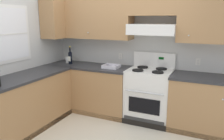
{
  "coord_description": "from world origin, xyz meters",
  "views": [
    {
      "loc": [
        1.45,
        -2.44,
        1.79
      ],
      "look_at": [
        0.02,
        0.7,
        1.0
      ],
      "focal_mm": 35.98,
      "sensor_mm": 36.0,
      "label": 1
    }
  ],
  "objects_px": {
    "stove": "(149,95)",
    "wine_bottle": "(70,57)",
    "paper_towel_roll": "(68,60)",
    "bowl": "(111,67)"
  },
  "relations": [
    {
      "from": "wine_bottle",
      "to": "paper_towel_roll",
      "type": "relative_size",
      "value": 2.83
    },
    {
      "from": "paper_towel_roll",
      "to": "wine_bottle",
      "type": "bearing_deg",
      "value": -38.72
    },
    {
      "from": "stove",
      "to": "paper_towel_roll",
      "type": "bearing_deg",
      "value": 178.34
    },
    {
      "from": "wine_bottle",
      "to": "bowl",
      "type": "distance_m",
      "value": 0.91
    },
    {
      "from": "stove",
      "to": "paper_towel_roll",
      "type": "height_order",
      "value": "stove"
    },
    {
      "from": "stove",
      "to": "wine_bottle",
      "type": "bearing_deg",
      "value": -178.76
    },
    {
      "from": "stove",
      "to": "wine_bottle",
      "type": "height_order",
      "value": "wine_bottle"
    },
    {
      "from": "wine_bottle",
      "to": "paper_towel_roll",
      "type": "distance_m",
      "value": 0.16
    },
    {
      "from": "bowl",
      "to": "wine_bottle",
      "type": "bearing_deg",
      "value": -179.88
    },
    {
      "from": "wine_bottle",
      "to": "stove",
      "type": "bearing_deg",
      "value": 1.24
    }
  ]
}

